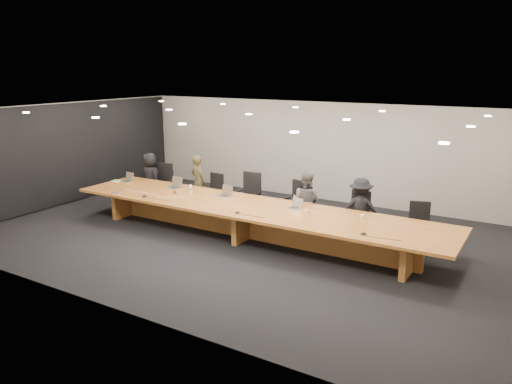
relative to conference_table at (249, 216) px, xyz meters
The scene contains 28 objects.
ground 0.52m from the conference_table, ahead, with size 12.00×12.00×0.00m, color black.
back_wall 4.10m from the conference_table, 90.00° to the left, with size 12.00×0.02×2.80m, color #B6B3A6.
left_wall_panel 6.00m from the conference_table, behind, with size 0.08×7.84×2.74m, color black.
conference_table is the anchor object (origin of this frame).
chair_far_left 3.89m from the conference_table, 161.04° to the left, with size 0.58×0.58×1.13m, color black, non-canonical shape.
chair_left 2.34m from the conference_table, 146.70° to the left, with size 0.53×0.53×1.03m, color black, non-canonical shape.
chair_mid_left 1.57m from the conference_table, 122.97° to the left, with size 0.60×0.60×1.17m, color black, non-canonical shape.
chair_mid_right 1.35m from the conference_table, 69.55° to the left, with size 0.57×0.57×1.13m, color black, non-canonical shape.
chair_right 2.45m from the conference_table, 33.34° to the left, with size 0.54×0.54×1.05m, color black, non-canonical shape.
chair_far_right 3.65m from the conference_table, 19.72° to the left, with size 0.52×0.52×1.02m, color black, non-canonical shape.
person_a 4.17m from the conference_table, 163.92° to the left, with size 0.69×0.45×1.41m, color black.
person_b 2.70m from the conference_table, 152.03° to the left, with size 0.55×0.36×1.50m, color #33301C.
person_c 1.45m from the conference_table, 54.20° to the left, with size 0.68×0.53×1.40m, color #525254.
person_d 2.46m from the conference_table, 28.41° to the left, with size 0.91×0.52×1.40m, color black.
laptop_a 4.12m from the conference_table, behind, with size 0.32×0.23×0.25m, color tan, non-canonical shape.
laptop_b 2.60m from the conference_table, behind, with size 0.36×0.27×0.29m, color tan, non-canonical shape.
laptop_c 1.10m from the conference_table, 157.83° to the left, with size 0.34×0.25×0.27m, color tan, non-canonical shape.
laptop_d 1.07m from the conference_table, 18.28° to the left, with size 0.29×0.21×0.23m, color #C7B398, non-canonical shape.
water_bottle 1.86m from the conference_table, behind, with size 0.06×0.06×0.20m, color silver.
amber_mug 2.12m from the conference_table, behind, with size 0.08×0.08×0.09m, color brown.
paper_cup_near 1.36m from the conference_table, ahead, with size 0.07×0.07×0.08m, color white.
paper_cup_far 2.54m from the conference_table, ahead, with size 0.08×0.08×0.10m, color silver.
notepad 4.36m from the conference_table, behind, with size 0.24×0.19×0.01m, color silver.
lime_gadget 4.37m from the conference_table, behind, with size 0.15×0.08×0.02m, color #61B22F.
av_box 3.44m from the conference_table, 168.20° to the right, with size 0.18×0.14×0.03m, color #ABACB0.
mic_left 2.64m from the conference_table, 166.82° to the right, with size 0.13×0.13×0.03m, color black.
mic_center 0.65m from the conference_table, 82.08° to the right, with size 0.12×0.12×0.03m, color black.
mic_right 2.90m from the conference_table, 11.25° to the right, with size 0.13×0.13×0.03m, color black.
Camera 1 is at (5.65, -9.04, 3.74)m, focal length 35.00 mm.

